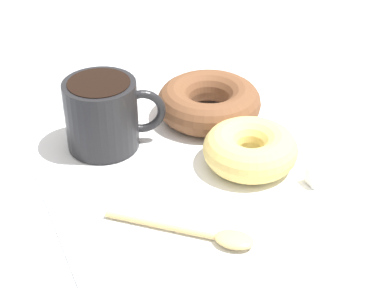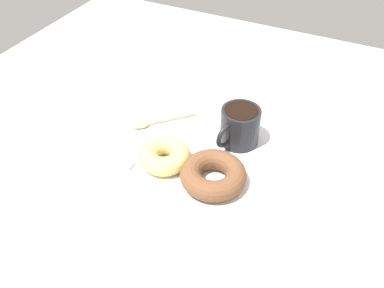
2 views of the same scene
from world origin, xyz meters
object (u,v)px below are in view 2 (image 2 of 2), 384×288
(spoon, at_px, (150,123))
(sugar_cube, at_px, (127,164))
(coffee_cup, at_px, (239,126))
(donut_near_cup, at_px, (213,175))
(donut_far, at_px, (164,155))

(spoon, xyz_separation_m, sugar_cube, (0.13, 0.03, 0.00))
(spoon, height_order, sugar_cube, sugar_cube)
(coffee_cup, xyz_separation_m, sugar_cube, (0.16, -0.16, -0.03))
(donut_near_cup, bearing_deg, coffee_cup, -179.58)
(donut_far, height_order, sugar_cube, donut_far)
(coffee_cup, distance_m, donut_near_cup, 0.13)
(coffee_cup, distance_m, spoon, 0.19)
(donut_near_cup, bearing_deg, spoon, -117.60)
(coffee_cup, relative_size, sugar_cube, 6.52)
(coffee_cup, height_order, donut_near_cup, coffee_cup)
(coffee_cup, bearing_deg, donut_near_cup, 0.42)
(donut_far, relative_size, sugar_cube, 6.09)
(coffee_cup, height_order, sugar_cube, coffee_cup)
(donut_far, xyz_separation_m, spoon, (-0.09, -0.08, -0.01))
(donut_near_cup, height_order, spoon, donut_near_cup)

